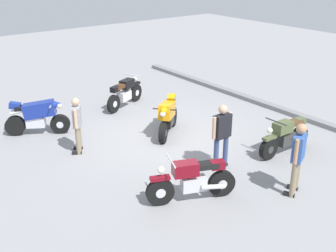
{
  "coord_description": "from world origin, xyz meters",
  "views": [
    {
      "loc": [
        9.35,
        -7.02,
        5.21
      ],
      "look_at": [
        0.78,
        -0.49,
        0.75
      ],
      "focal_mm": 44.95,
      "sensor_mm": 36.0,
      "label": 1
    }
  ],
  "objects_px": {
    "person_in_blue_shirt": "(298,154)",
    "person_in_gray_shirt": "(77,122)",
    "person_in_black_shirt": "(222,132)",
    "motorcycle_maroon_cruiser": "(192,180)",
    "motorcycle_orange_sportbike": "(168,116)",
    "motorcycle_olive_vintage": "(285,136)",
    "motorcycle_blue_sportbike": "(37,116)",
    "motorcycle_black_cruiser": "(125,93)"
  },
  "relations": [
    {
      "from": "motorcycle_olive_vintage",
      "to": "person_in_black_shirt",
      "type": "distance_m",
      "value": 2.16
    },
    {
      "from": "motorcycle_olive_vintage",
      "to": "motorcycle_orange_sportbike",
      "type": "xyz_separation_m",
      "value": [
        -3.03,
        -1.81,
        0.11
      ]
    },
    {
      "from": "motorcycle_blue_sportbike",
      "to": "person_in_blue_shirt",
      "type": "xyz_separation_m",
      "value": [
        6.96,
        3.4,
        0.41
      ]
    },
    {
      "from": "motorcycle_maroon_cruiser",
      "to": "motorcycle_blue_sportbike",
      "type": "distance_m",
      "value": 5.89
    },
    {
      "from": "motorcycle_black_cruiser",
      "to": "person_in_blue_shirt",
      "type": "bearing_deg",
      "value": -114.76
    },
    {
      "from": "motorcycle_orange_sportbike",
      "to": "motorcycle_blue_sportbike",
      "type": "distance_m",
      "value": 3.98
    },
    {
      "from": "motorcycle_olive_vintage",
      "to": "motorcycle_blue_sportbike",
      "type": "xyz_separation_m",
      "value": [
        -5.43,
        -4.99,
        0.11
      ]
    },
    {
      "from": "motorcycle_maroon_cruiser",
      "to": "person_in_black_shirt",
      "type": "xyz_separation_m",
      "value": [
        -0.75,
        1.61,
        0.48
      ]
    },
    {
      "from": "motorcycle_black_cruiser",
      "to": "motorcycle_maroon_cruiser",
      "type": "relative_size",
      "value": 0.99
    },
    {
      "from": "motorcycle_maroon_cruiser",
      "to": "motorcycle_orange_sportbike",
      "type": "bearing_deg",
      "value": -96.91
    },
    {
      "from": "motorcycle_olive_vintage",
      "to": "person_in_gray_shirt",
      "type": "relative_size",
      "value": 1.22
    },
    {
      "from": "person_in_black_shirt",
      "to": "person_in_gray_shirt",
      "type": "bearing_deg",
      "value": 37.1
    },
    {
      "from": "motorcycle_orange_sportbike",
      "to": "person_in_gray_shirt",
      "type": "distance_m",
      "value": 2.81
    },
    {
      "from": "person_in_blue_shirt",
      "to": "motorcycle_maroon_cruiser",
      "type": "bearing_deg",
      "value": 35.3
    },
    {
      "from": "motorcycle_black_cruiser",
      "to": "motorcycle_maroon_cruiser",
      "type": "bearing_deg",
      "value": -133.16
    },
    {
      "from": "motorcycle_black_cruiser",
      "to": "person_in_gray_shirt",
      "type": "distance_m",
      "value": 3.89
    },
    {
      "from": "motorcycle_black_cruiser",
      "to": "person_in_gray_shirt",
      "type": "height_order",
      "value": "person_in_gray_shirt"
    },
    {
      "from": "motorcycle_olive_vintage",
      "to": "motorcycle_black_cruiser",
      "type": "bearing_deg",
      "value": -75.7
    },
    {
      "from": "person_in_black_shirt",
      "to": "motorcycle_blue_sportbike",
      "type": "bearing_deg",
      "value": 28.5
    },
    {
      "from": "person_in_blue_shirt",
      "to": "person_in_gray_shirt",
      "type": "relative_size",
      "value": 1.1
    },
    {
      "from": "motorcycle_orange_sportbike",
      "to": "person_in_blue_shirt",
      "type": "bearing_deg",
      "value": 51.49
    },
    {
      "from": "person_in_blue_shirt",
      "to": "motorcycle_black_cruiser",
      "type": "bearing_deg",
      "value": -24.83
    },
    {
      "from": "motorcycle_black_cruiser",
      "to": "motorcycle_blue_sportbike",
      "type": "relative_size",
      "value": 1.11
    },
    {
      "from": "motorcycle_black_cruiser",
      "to": "motorcycle_blue_sportbike",
      "type": "bearing_deg",
      "value": 164.11
    },
    {
      "from": "motorcycle_maroon_cruiser",
      "to": "person_in_black_shirt",
      "type": "bearing_deg",
      "value": -132.83
    },
    {
      "from": "motorcycle_maroon_cruiser",
      "to": "person_in_black_shirt",
      "type": "relative_size",
      "value": 1.14
    },
    {
      "from": "motorcycle_black_cruiser",
      "to": "motorcycle_orange_sportbike",
      "type": "height_order",
      "value": "motorcycle_orange_sportbike"
    },
    {
      "from": "motorcycle_orange_sportbike",
      "to": "motorcycle_maroon_cruiser",
      "type": "distance_m",
      "value": 3.83
    },
    {
      "from": "motorcycle_olive_vintage",
      "to": "person_in_blue_shirt",
      "type": "xyz_separation_m",
      "value": [
        1.53,
        -1.59,
        0.52
      ]
    },
    {
      "from": "motorcycle_orange_sportbike",
      "to": "person_in_black_shirt",
      "type": "bearing_deg",
      "value": 43.21
    },
    {
      "from": "motorcycle_blue_sportbike",
      "to": "person_in_black_shirt",
      "type": "relative_size",
      "value": 1.02
    },
    {
      "from": "motorcycle_blue_sportbike",
      "to": "person_in_black_shirt",
      "type": "bearing_deg",
      "value": -28.09
    },
    {
      "from": "motorcycle_blue_sportbike",
      "to": "person_in_gray_shirt",
      "type": "bearing_deg",
      "value": -45.8
    },
    {
      "from": "motorcycle_olive_vintage",
      "to": "motorcycle_black_cruiser",
      "type": "distance_m",
      "value": 6.14
    },
    {
      "from": "motorcycle_black_cruiser",
      "to": "motorcycle_olive_vintage",
      "type": "bearing_deg",
      "value": -99.88
    },
    {
      "from": "motorcycle_black_cruiser",
      "to": "motorcycle_blue_sportbike",
      "type": "height_order",
      "value": "motorcycle_blue_sportbike"
    },
    {
      "from": "motorcycle_orange_sportbike",
      "to": "person_in_gray_shirt",
      "type": "relative_size",
      "value": 1.0
    },
    {
      "from": "motorcycle_blue_sportbike",
      "to": "motorcycle_maroon_cruiser",
      "type": "bearing_deg",
      "value": -45.53
    },
    {
      "from": "motorcycle_orange_sportbike",
      "to": "person_in_black_shirt",
      "type": "xyz_separation_m",
      "value": [
        2.6,
        -0.25,
        0.4
      ]
    },
    {
      "from": "motorcycle_orange_sportbike",
      "to": "person_in_gray_shirt",
      "type": "height_order",
      "value": "person_in_gray_shirt"
    },
    {
      "from": "person_in_blue_shirt",
      "to": "motorcycle_orange_sportbike",
      "type": "bearing_deg",
      "value": -21.7
    },
    {
      "from": "motorcycle_blue_sportbike",
      "to": "person_in_blue_shirt",
      "type": "distance_m",
      "value": 7.75
    }
  ]
}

